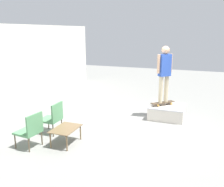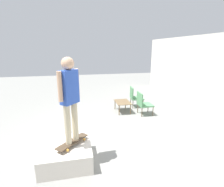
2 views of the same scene
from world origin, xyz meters
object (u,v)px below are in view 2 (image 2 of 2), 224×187
Objects in this scene: patio_chair_left at (135,96)px; coffee_table at (123,103)px; skate_ramp_box at (66,154)px; person_skater at (70,94)px; skateboard_on_ramp at (73,142)px; patio_chair_right at (143,103)px.

coffee_table is at bearing 131.07° from patio_chair_left.
skate_ramp_box is 0.60× the size of person_skater.
skate_ramp_box is 0.32m from skateboard_on_ramp.
coffee_table is 0.84m from patio_chair_left.
coffee_table is 0.83m from patio_chair_right.
skateboard_on_ramp is 0.41× the size of person_skater.
patio_chair_left is 0.95m from patio_chair_right.
skate_ramp_box is at bearing 146.46° from patio_chair_left.
coffee_table is 0.90× the size of patio_chair_right.
patio_chair_left is at bearing -0.69° from patio_chair_right.
person_skater is 3.71m from patio_chair_right.
skateboard_on_ramp is (-0.01, 0.15, 0.29)m from skate_ramp_box.
patio_chair_right is (0.47, 0.68, 0.11)m from coffee_table.
person_skater is at bearing -34.01° from coffee_table.
patio_chair_left is (-3.34, 2.61, -1.11)m from person_skater.
skate_ramp_box is at bearing -42.31° from skateboard_on_ramp.
patio_chair_right is (-2.39, 2.61, -0.02)m from skateboard_on_ramp.
skateboard_on_ramp is at bearing 132.58° from person_skater.
skateboard_on_ramp reaches higher than skate_ramp_box.
skate_ramp_box is 1.24× the size of patio_chair_right.
person_skater is (0.00, -0.00, 1.09)m from skateboard_on_ramp.
patio_chair_left is at bearing 125.13° from coffee_table.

